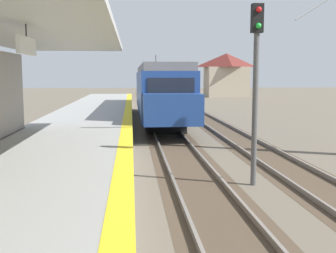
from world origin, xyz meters
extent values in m
cube|color=#999993|center=(-2.50, 16.00, 0.45)|extent=(5.00, 80.00, 0.90)
cube|color=yellow|center=(-0.25, 16.00, 0.90)|extent=(0.50, 80.00, 0.01)
cube|color=white|center=(-2.20, 12.48, 3.82)|extent=(0.08, 1.40, 0.36)
cylinder|color=#333333|center=(-2.20, 12.48, 4.14)|extent=(0.03, 0.03, 0.27)
cube|color=#4C3D2D|center=(1.90, 20.00, 0.00)|extent=(2.34, 120.00, 0.01)
cube|color=slate|center=(1.18, 20.00, 0.08)|extent=(0.08, 120.00, 0.15)
cube|color=slate|center=(2.62, 20.00, 0.08)|extent=(0.08, 120.00, 0.15)
cube|color=#4C3D2D|center=(5.30, 20.00, 0.00)|extent=(2.34, 120.00, 0.01)
cube|color=slate|center=(4.58, 20.00, 0.08)|extent=(0.08, 120.00, 0.15)
cube|color=slate|center=(6.02, 20.00, 0.08)|extent=(0.08, 120.00, 0.15)
cube|color=navy|center=(1.90, 32.98, 2.07)|extent=(2.90, 18.00, 2.70)
cube|color=slate|center=(1.90, 32.98, 3.64)|extent=(2.67, 18.00, 0.44)
cube|color=black|center=(1.90, 23.96, 2.48)|extent=(2.32, 0.06, 1.21)
cube|color=navy|center=(1.90, 23.18, 1.60)|extent=(2.78, 1.60, 1.49)
cube|color=black|center=(3.36, 32.98, 2.48)|extent=(0.04, 15.84, 0.86)
cylinder|color=#333333|center=(1.90, 36.58, 4.31)|extent=(0.06, 0.06, 0.90)
cube|color=black|center=(1.90, 27.13, 0.36)|extent=(2.17, 2.20, 0.72)
cube|color=black|center=(1.90, 38.83, 0.36)|extent=(2.17, 2.20, 0.72)
cylinder|color=#4C4C4C|center=(3.51, 15.21, 2.20)|extent=(0.16, 0.16, 4.40)
cube|color=black|center=(3.51, 15.21, 4.80)|extent=(0.32, 0.24, 0.80)
sphere|color=red|center=(3.51, 15.07, 5.02)|extent=(0.16, 0.16, 0.16)
sphere|color=green|center=(3.51, 15.07, 4.58)|extent=(0.16, 0.16, 0.16)
cylinder|color=#9EA3A8|center=(7.51, 19.50, 6.10)|extent=(2.47, 0.07, 1.60)
cube|color=tan|center=(14.05, 65.40, 2.20)|extent=(6.00, 4.80, 4.40)
pyramid|color=maroon|center=(14.05, 65.40, 5.40)|extent=(6.60, 5.28, 2.00)
camera|label=1|loc=(-0.04, 3.35, 3.22)|focal=45.13mm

